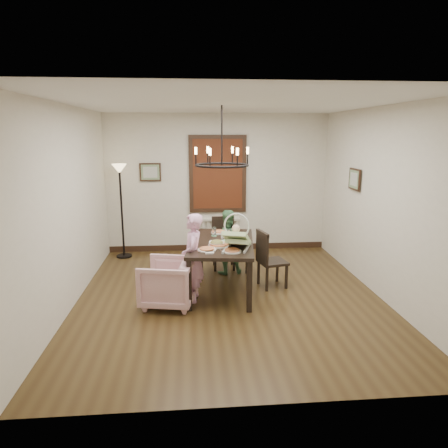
{
  "coord_description": "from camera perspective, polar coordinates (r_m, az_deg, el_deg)",
  "views": [
    {
      "loc": [
        -0.56,
        -5.62,
        2.41
      ],
      "look_at": [
        -0.05,
        0.32,
        1.05
      ],
      "focal_mm": 32.0,
      "sensor_mm": 36.0,
      "label": 1
    }
  ],
  "objects": [
    {
      "name": "chandelier",
      "position": [
        5.92,
        -0.31,
        8.41
      ],
      "size": [
        0.8,
        0.8,
        0.04
      ],
      "primitive_type": "torus",
      "color": "black",
      "rests_on": "room_shell"
    },
    {
      "name": "dining_table",
      "position": [
        6.15,
        -0.29,
        -3.29
      ],
      "size": [
        1.15,
        1.78,
        0.79
      ],
      "rotation": [
        0.0,
        0.0,
        -0.13
      ],
      "color": "black",
      "rests_on": "room_shell"
    },
    {
      "name": "picture_back",
      "position": [
        8.16,
        -10.48,
        7.3
      ],
      "size": [
        0.42,
        0.03,
        0.36
      ],
      "primitive_type": "cube",
      "color": "black",
      "rests_on": "room_shell"
    },
    {
      "name": "pizza_platter",
      "position": [
        5.89,
        -0.66,
        -2.95
      ],
      "size": [
        0.33,
        0.33,
        0.04
      ],
      "primitive_type": "cylinder",
      "color": "tan",
      "rests_on": "dining_table"
    },
    {
      "name": "elderly_woman",
      "position": [
        5.83,
        -4.48,
        -5.88
      ],
      "size": [
        0.28,
        0.41,
        1.08
      ],
      "primitive_type": "imported",
      "rotation": [
        0.0,
        0.0,
        -1.64
      ],
      "color": "#E4A1C8",
      "rests_on": "room_shell"
    },
    {
      "name": "drinking_glass",
      "position": [
        6.2,
        1.0,
        -1.68
      ],
      "size": [
        0.07,
        0.07,
        0.14
      ],
      "primitive_type": "cylinder",
      "color": "silver",
      "rests_on": "dining_table"
    },
    {
      "name": "baby_bouncer",
      "position": [
        5.69,
        1.87,
        -1.86
      ],
      "size": [
        0.55,
        0.64,
        0.36
      ],
      "primitive_type": null,
      "rotation": [
        0.0,
        0.0,
        -0.32
      ],
      "color": "#CFEEA4",
      "rests_on": "dining_table"
    },
    {
      "name": "radiator",
      "position": [
        8.37,
        -0.88,
        -1.39
      ],
      "size": [
        0.92,
        0.12,
        0.62
      ],
      "primitive_type": null,
      "color": "silver",
      "rests_on": "room_shell"
    },
    {
      "name": "chair_right",
      "position": [
        6.41,
        6.97,
        -4.91
      ],
      "size": [
        0.49,
        0.49,
        0.93
      ],
      "primitive_type": null,
      "rotation": [
        0.0,
        0.0,
        1.8
      ],
      "color": "black",
      "rests_on": "room_shell"
    },
    {
      "name": "window_blinds",
      "position": [
        8.14,
        -0.9,
        7.14
      ],
      "size": [
        1.0,
        0.03,
        1.4
      ],
      "primitive_type": "cube",
      "color": "#542A10",
      "rests_on": "room_shell"
    },
    {
      "name": "chair_far",
      "position": [
        7.21,
        -0.03,
        -2.78
      ],
      "size": [
        0.41,
        0.41,
        0.93
      ],
      "primitive_type": null,
      "rotation": [
        0.0,
        0.0,
        0.0
      ],
      "color": "black",
      "rests_on": "room_shell"
    },
    {
      "name": "room_shell",
      "position": [
        6.1,
        0.46,
        3.33
      ],
      "size": [
        4.51,
        5.0,
        2.81
      ],
      "color": "#483418",
      "rests_on": "ground"
    },
    {
      "name": "picture_right",
      "position": [
        7.12,
        18.15,
        6.1
      ],
      "size": [
        0.03,
        0.42,
        0.36
      ],
      "primitive_type": "cube",
      "rotation": [
        0.0,
        0.0,
        1.57
      ],
      "color": "black",
      "rests_on": "room_shell"
    },
    {
      "name": "salad_bowl",
      "position": [
        5.89,
        -1.05,
        -2.79
      ],
      "size": [
        0.28,
        0.28,
        0.07
      ],
      "primitive_type": "imported",
      "color": "white",
      "rests_on": "dining_table"
    },
    {
      "name": "armchair",
      "position": [
        5.79,
        -8.0,
        -8.26
      ],
      "size": [
        0.87,
        0.85,
        0.67
      ],
      "primitive_type": "imported",
      "rotation": [
        0.0,
        0.0,
        -1.77
      ],
      "color": "beige",
      "rests_on": "room_shell"
    },
    {
      "name": "seated_man",
      "position": [
        6.96,
        0.36,
        -3.34
      ],
      "size": [
        0.51,
        0.43,
        0.94
      ],
      "primitive_type": "imported",
      "rotation": [
        0.0,
        0.0,
        3.3
      ],
      "color": "#4B7E4F",
      "rests_on": "room_shell"
    },
    {
      "name": "floor_lamp",
      "position": [
        8.03,
        -14.39,
        1.6
      ],
      "size": [
        0.3,
        0.3,
        1.8
      ],
      "primitive_type": null,
      "color": "black",
      "rests_on": "room_shell"
    }
  ]
}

